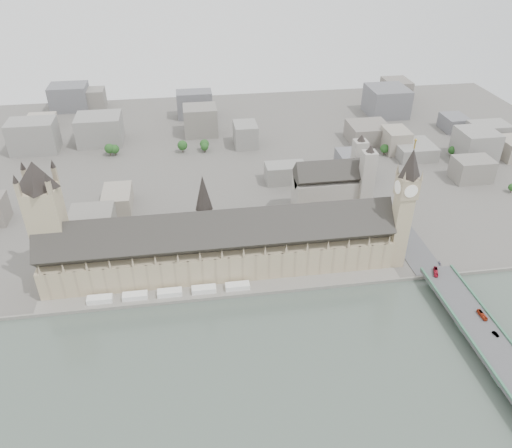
{
  "coord_description": "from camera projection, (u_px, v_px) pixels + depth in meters",
  "views": [
    {
      "loc": [
        -18.71,
        -293.58,
        243.51
      ],
      "look_at": [
        29.12,
        27.53,
        35.34
      ],
      "focal_mm": 35.0,
      "sensor_mm": 36.0,
      "label": 1
    }
  ],
  "objects": [
    {
      "name": "ground",
      "position": [
        223.0,
        286.0,
        378.2
      ],
      "size": [
        900.0,
        900.0,
        0.0
      ],
      "primitive_type": "plane",
      "color": "#595651",
      "rests_on": "ground"
    },
    {
      "name": "embankment_wall",
      "position": [
        225.0,
        297.0,
        364.9
      ],
      "size": [
        600.0,
        1.5,
        3.0
      ],
      "primitive_type": "cube",
      "color": "gray",
      "rests_on": "ground"
    },
    {
      "name": "river_terrace",
      "position": [
        224.0,
        291.0,
        371.41
      ],
      "size": [
        270.0,
        15.0,
        2.0
      ],
      "primitive_type": "cube",
      "color": "gray",
      "rests_on": "ground"
    },
    {
      "name": "terrace_tents",
      "position": [
        170.0,
        293.0,
        365.25
      ],
      "size": [
        118.0,
        7.0,
        4.0
      ],
      "color": "white",
      "rests_on": "river_terrace"
    },
    {
      "name": "palace_of_westminster",
      "position": [
        220.0,
        246.0,
        382.35
      ],
      "size": [
        265.0,
        40.73,
        55.44
      ],
      "color": "tan",
      "rests_on": "ground"
    },
    {
      "name": "elizabeth_tower",
      "position": [
        405.0,
        201.0,
        370.62
      ],
      "size": [
        17.0,
        17.0,
        107.5
      ],
      "color": "tan",
      "rests_on": "ground"
    },
    {
      "name": "victoria_tower",
      "position": [
        47.0,
        219.0,
        354.92
      ],
      "size": [
        30.0,
        30.0,
        100.0
      ],
      "color": "tan",
      "rests_on": "ground"
    },
    {
      "name": "central_tower",
      "position": [
        204.0,
        204.0,
        367.34
      ],
      "size": [
        13.0,
        13.0,
        48.0
      ],
      "color": "gray",
      "rests_on": "ground"
    },
    {
      "name": "westminster_bridge",
      "position": [
        485.0,
        342.0,
        322.67
      ],
      "size": [
        25.0,
        325.0,
        10.25
      ],
      "primitive_type": "cube",
      "color": "#474749",
      "rests_on": "ground"
    },
    {
      "name": "westminster_abbey",
      "position": [
        333.0,
        187.0,
        457.52
      ],
      "size": [
        68.0,
        36.0,
        64.0
      ],
      "color": "gray",
      "rests_on": "ground"
    },
    {
      "name": "city_skyline_inland",
      "position": [
        203.0,
        137.0,
        571.93
      ],
      "size": [
        720.0,
        360.0,
        38.0
      ],
      "primitive_type": null,
      "color": "gray",
      "rests_on": "ground"
    },
    {
      "name": "park_trees",
      "position": [
        205.0,
        235.0,
        422.87
      ],
      "size": [
        110.0,
        30.0,
        15.0
      ],
      "primitive_type": null,
      "color": "#1A4217",
      "rests_on": "ground"
    },
    {
      "name": "red_bus_north",
      "position": [
        436.0,
        272.0,
        373.41
      ],
      "size": [
        6.42,
        11.11,
        3.05
      ],
      "primitive_type": "imported",
      "rotation": [
        0.0,
        0.0,
        -0.38
      ],
      "color": "#B3142A",
      "rests_on": "westminster_bridge"
    },
    {
      "name": "red_bus_south",
      "position": [
        482.0,
        315.0,
        334.35
      ],
      "size": [
        2.58,
        10.09,
        2.8
      ],
      "primitive_type": "imported",
      "rotation": [
        0.0,
        0.0,
        0.02
      ],
      "color": "#B13216",
      "rests_on": "westminster_bridge"
    },
    {
      "name": "car_silver",
      "position": [
        496.0,
        334.0,
        320.29
      ],
      "size": [
        2.78,
        5.2,
        1.63
      ],
      "primitive_type": "imported",
      "rotation": [
        0.0,
        0.0,
        0.22
      ],
      "color": "gray",
      "rests_on": "westminster_bridge"
    },
    {
      "name": "car_approach",
      "position": [
        440.0,
        263.0,
        383.57
      ],
      "size": [
        2.5,
        4.58,
        1.26
      ],
      "primitive_type": "imported",
      "rotation": [
        0.0,
        0.0,
        -0.18
      ],
      "color": "gray",
      "rests_on": "westminster_bridge"
    }
  ]
}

